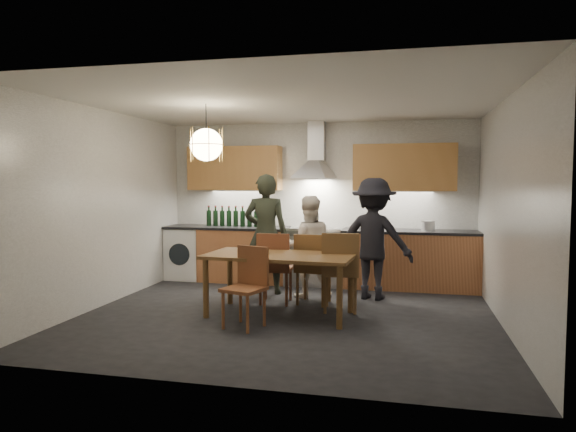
% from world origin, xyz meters
% --- Properties ---
extents(ground, '(5.00, 5.00, 0.00)m').
position_xyz_m(ground, '(0.00, 0.00, 0.00)').
color(ground, black).
rests_on(ground, ground).
extents(room_shell, '(5.02, 4.52, 2.61)m').
position_xyz_m(room_shell, '(0.00, 0.00, 1.71)').
color(room_shell, white).
rests_on(room_shell, ground).
extents(counter_run, '(5.00, 0.62, 0.90)m').
position_xyz_m(counter_run, '(0.02, 1.95, 0.45)').
color(counter_run, '#CC804E').
rests_on(counter_run, ground).
extents(range_stove, '(0.90, 0.60, 0.92)m').
position_xyz_m(range_stove, '(0.00, 1.94, 0.44)').
color(range_stove, silver).
rests_on(range_stove, ground).
extents(wall_fixtures, '(4.30, 0.54, 1.10)m').
position_xyz_m(wall_fixtures, '(0.00, 2.07, 1.87)').
color(wall_fixtures, tan).
rests_on(wall_fixtures, ground).
extents(pendant_lamp, '(0.43, 0.43, 0.70)m').
position_xyz_m(pendant_lamp, '(-1.00, -0.10, 2.10)').
color(pendant_lamp, black).
rests_on(pendant_lamp, ground).
extents(dining_table, '(1.85, 1.01, 0.76)m').
position_xyz_m(dining_table, '(-0.09, -0.02, 0.67)').
color(dining_table, brown).
rests_on(dining_table, ground).
extents(chair_back_left, '(0.46, 0.46, 0.96)m').
position_xyz_m(chair_back_left, '(-0.29, 0.50, 0.55)').
color(chair_back_left, brown).
rests_on(chair_back_left, ground).
extents(chair_back_mid, '(0.47, 0.47, 0.95)m').
position_xyz_m(chair_back_mid, '(0.20, 0.58, 0.55)').
color(chair_back_mid, brown).
rests_on(chair_back_mid, ground).
extents(chair_back_right, '(0.50, 0.50, 1.01)m').
position_xyz_m(chair_back_right, '(0.62, 0.28, 0.58)').
color(chair_back_right, brown).
rests_on(chair_back_right, ground).
extents(chair_front, '(0.51, 0.51, 0.91)m').
position_xyz_m(chair_front, '(-0.33, -0.55, 0.52)').
color(chair_front, brown).
rests_on(chair_front, ground).
extents(person_left, '(0.69, 0.49, 1.75)m').
position_xyz_m(person_left, '(-0.58, 1.14, 0.88)').
color(person_left, black).
rests_on(person_left, ground).
extents(person_mid, '(0.84, 0.73, 1.45)m').
position_xyz_m(person_mid, '(0.07, 1.04, 0.72)').
color(person_mid, white).
rests_on(person_mid, ground).
extents(person_right, '(1.19, 0.82, 1.69)m').
position_xyz_m(person_right, '(0.97, 1.15, 0.85)').
color(person_right, black).
rests_on(person_right, ground).
extents(mixing_bowl, '(0.39, 0.39, 0.08)m').
position_xyz_m(mixing_bowl, '(0.89, 1.95, 0.94)').
color(mixing_bowl, silver).
rests_on(mixing_bowl, counter_run).
extents(stock_pot, '(0.24, 0.24, 0.14)m').
position_xyz_m(stock_pot, '(1.75, 1.95, 0.97)').
color(stock_pot, silver).
rests_on(stock_pot, counter_run).
extents(wine_bottles, '(1.03, 0.08, 0.33)m').
position_xyz_m(wine_bottles, '(-1.34, 1.99, 1.07)').
color(wine_bottles, black).
rests_on(wine_bottles, counter_run).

